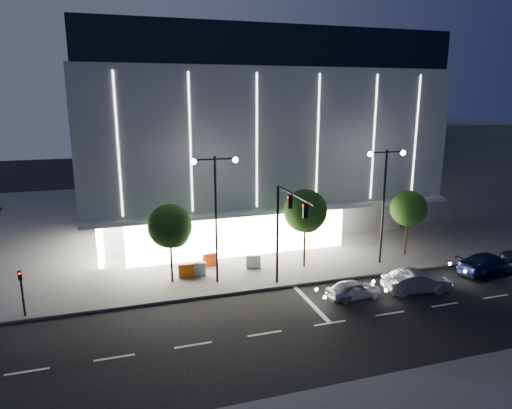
{
  "coord_description": "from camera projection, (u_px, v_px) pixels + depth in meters",
  "views": [
    {
      "loc": [
        -9.32,
        -23.24,
        12.84
      ],
      "look_at": [
        0.51,
        8.14,
        5.0
      ],
      "focal_mm": 32.0,
      "sensor_mm": 36.0,
      "label": 1
    }
  ],
  "objects": [
    {
      "name": "street_lamp_east",
      "position": [
        384.0,
        190.0,
        34.36
      ],
      "size": [
        3.16,
        0.36,
        9.0
      ],
      "color": "black",
      "rests_on": "ground"
    },
    {
      "name": "car_lead",
      "position": [
        354.0,
        289.0,
        29.57
      ],
      "size": [
        3.72,
        1.72,
        1.23
      ],
      "primitive_type": "imported",
      "rotation": [
        0.0,
        0.0,
        1.64
      ],
      "color": "#B2B4BA",
      "rests_on": "ground"
    },
    {
      "name": "barrier_a",
      "position": [
        186.0,
        271.0,
        32.65
      ],
      "size": [
        1.12,
        0.36,
        1.0
      ],
      "primitive_type": "cube",
      "rotation": [
        0.0,
        0.0,
        -0.1
      ],
      "color": "#DB630C",
      "rests_on": "sidewalk_museum"
    },
    {
      "name": "ped_signal_far",
      "position": [
        22.0,
        288.0,
        26.64
      ],
      "size": [
        0.22,
        0.24,
        3.0
      ],
      "color": "black",
      "rests_on": "ground"
    },
    {
      "name": "sidewalk_museum",
      "position": [
        252.0,
        213.0,
        50.98
      ],
      "size": [
        70.0,
        40.0,
        0.15
      ],
      "primitive_type": "cube",
      "color": "#474747",
      "rests_on": "ground"
    },
    {
      "name": "barrier_d",
      "position": [
        253.0,
        262.0,
        34.42
      ],
      "size": [
        1.13,
        0.5,
        1.0
      ],
      "primitive_type": "cube",
      "rotation": [
        0.0,
        0.0,
        -0.23
      ],
      "color": "silver",
      "rests_on": "sidewalk_museum"
    },
    {
      "name": "car_second",
      "position": [
        417.0,
        282.0,
        30.5
      ],
      "size": [
        4.66,
        2.08,
        1.49
      ],
      "primitive_type": "imported",
      "rotation": [
        0.0,
        0.0,
        1.46
      ],
      "color": "#A5A6AC",
      "rests_on": "ground"
    },
    {
      "name": "tree_right",
      "position": [
        408.0,
        210.0,
        36.67
      ],
      "size": [
        2.91,
        2.91,
        5.51
      ],
      "color": "black",
      "rests_on": "ground"
    },
    {
      "name": "traffic_mast",
      "position": [
        285.0,
        220.0,
        29.49
      ],
      "size": [
        0.33,
        5.89,
        7.07
      ],
      "color": "black",
      "rests_on": "ground"
    },
    {
      "name": "ground",
      "position": [
        288.0,
        316.0,
        27.27
      ],
      "size": [
        160.0,
        160.0,
        0.0
      ],
      "primitive_type": "plane",
      "color": "black",
      "rests_on": "ground"
    },
    {
      "name": "street_lamp_west",
      "position": [
        216.0,
        201.0,
        30.58
      ],
      "size": [
        3.16,
        0.36,
        9.0
      ],
      "color": "black",
      "rests_on": "ground"
    },
    {
      "name": "tree_left",
      "position": [
        170.0,
        228.0,
        31.11
      ],
      "size": [
        3.02,
        3.02,
        5.72
      ],
      "color": "black",
      "rests_on": "ground"
    },
    {
      "name": "barrier_b",
      "position": [
        198.0,
        269.0,
        32.98
      ],
      "size": [
        1.13,
        0.51,
        1.0
      ],
      "primitive_type": "cube",
      "rotation": [
        0.0,
        0.0,
        -0.25
      ],
      "color": "#BABABA",
      "rests_on": "sidewalk_museum"
    },
    {
      "name": "museum",
      "position": [
        238.0,
        132.0,
        46.69
      ],
      "size": [
        30.0,
        25.8,
        18.0
      ],
      "color": "#4C4C51",
      "rests_on": "ground"
    },
    {
      "name": "annex_building",
      "position": [
        415.0,
        162.0,
        55.95
      ],
      "size": [
        16.0,
        20.0,
        10.0
      ],
      "primitive_type": "cube",
      "color": "#4C4C51",
      "rests_on": "ground"
    },
    {
      "name": "car_third",
      "position": [
        490.0,
        264.0,
        33.66
      ],
      "size": [
        5.5,
        2.75,
        1.53
      ],
      "primitive_type": "imported",
      "rotation": [
        0.0,
        0.0,
        1.69
      ],
      "color": "#121946",
      "rests_on": "ground"
    },
    {
      "name": "tree_mid",
      "position": [
        305.0,
        213.0,
        33.95
      ],
      "size": [
        3.25,
        3.25,
        6.15
      ],
      "color": "black",
      "rests_on": "ground"
    },
    {
      "name": "barrier_c",
      "position": [
        210.0,
        260.0,
        34.81
      ],
      "size": [
        1.12,
        0.37,
        1.0
      ],
      "primitive_type": "cube",
      "rotation": [
        0.0,
        0.0,
        0.12
      ],
      "color": "#F0450D",
      "rests_on": "sidewalk_museum"
    }
  ]
}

